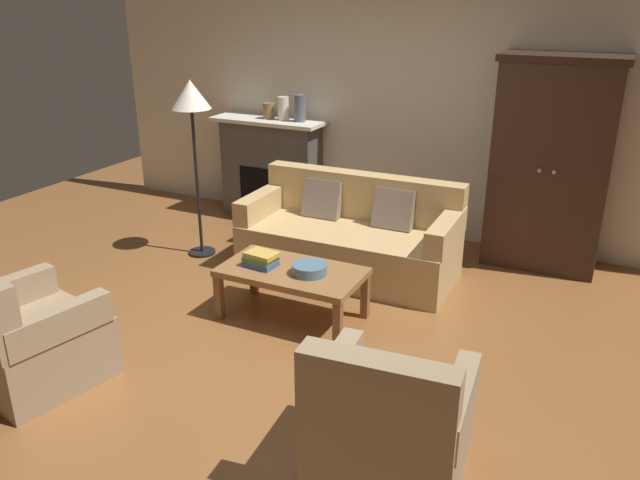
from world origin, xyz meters
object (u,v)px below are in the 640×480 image
object	(u,v)px
fireplace	(271,167)
coffee_table	(292,276)
mantel_vase_cream	(283,108)
floor_lamp	(191,105)
armoire	(551,164)
book_stack	(261,259)
armchair_near_right	(389,428)
mantel_vase_slate	(300,108)
fruit_bowl	(310,269)
couch	(351,239)
armchair_near_left	(27,339)
mantel_vase_bronze	(269,111)

from	to	relation	value
fireplace	coffee_table	distance (m)	2.47
mantel_vase_cream	floor_lamp	size ratio (longest dim) A/B	0.15
armoire	fireplace	bearing A→B (deg)	178.49
book_stack	armchair_near_right	bearing A→B (deg)	-40.00
mantel_vase_cream	mantel_vase_slate	world-z (taller)	mantel_vase_slate
mantel_vase_cream	fruit_bowl	bearing A→B (deg)	-56.70
couch	floor_lamp	size ratio (longest dim) A/B	1.15
fireplace	mantel_vase_cream	distance (m)	0.70
couch	mantel_vase_slate	xyz separation A→B (m)	(-1.04, 1.01, 0.94)
book_stack	mantel_vase_slate	distance (m)	2.35
coffee_table	armchair_near_left	distance (m)	1.90
armoire	mantel_vase_cream	bearing A→B (deg)	178.76
mantel_vase_cream	mantel_vase_slate	xyz separation A→B (m)	(0.20, 0.00, 0.02)
fireplace	armchair_near_left	size ratio (longest dim) A/B	1.38
book_stack	fruit_bowl	bearing A→B (deg)	5.31
armoire	book_stack	size ratio (longest dim) A/B	7.17
armoire	mantel_vase_cream	distance (m)	2.78
armoire	mantel_vase_bronze	size ratio (longest dim) A/B	11.47
fruit_bowl	mantel_vase_cream	size ratio (longest dim) A/B	1.09
armchair_near_left	fireplace	bearing A→B (deg)	93.82
fireplace	coffee_table	xyz separation A→B (m)	(1.37, -2.05, -0.20)
armoire	couch	world-z (taller)	armoire
armoire	mantel_vase_cream	size ratio (longest dim) A/B	7.85
coffee_table	book_stack	world-z (taller)	book_stack
mantel_vase_slate	armoire	bearing A→B (deg)	-1.34
fruit_bowl	mantel_vase_slate	bearing A→B (deg)	119.22
armchair_near_left	mantel_vase_bronze	bearing A→B (deg)	93.84
couch	mantel_vase_slate	size ratio (longest dim) A/B	6.88
fireplace	mantel_vase_slate	world-z (taller)	mantel_vase_slate
mantel_vase_slate	armchair_near_right	xyz separation A→B (m)	(2.28, -3.37, -0.94)
armoire	armchair_near_right	xyz separation A→B (m)	(-0.29, -3.31, -0.65)
book_stack	coffee_table	bearing A→B (deg)	12.04
couch	coffee_table	bearing A→B (deg)	-92.88
coffee_table	mantel_vase_cream	xyz separation A→B (m)	(-1.19, 2.03, 0.88)
book_stack	couch	bearing A→B (deg)	74.68
mantel_vase_bronze	floor_lamp	xyz separation A→B (m)	(-0.06, -1.26, 0.25)
floor_lamp	coffee_table	bearing A→B (deg)	-28.42
mantel_vase_cream	book_stack	bearing A→B (deg)	-65.69
coffee_table	floor_lamp	distance (m)	1.95
couch	armoire	bearing A→B (deg)	31.82
armoire	mantel_vase_cream	xyz separation A→B (m)	(-2.77, 0.06, 0.28)
mantel_vase_slate	floor_lamp	distance (m)	1.35
fireplace	mantel_vase_cream	xyz separation A→B (m)	(0.18, -0.02, 0.67)
book_stack	armchair_near_left	bearing A→B (deg)	-120.98
couch	mantel_vase_cream	size ratio (longest dim) A/B	7.89
coffee_table	floor_lamp	bearing A→B (deg)	151.58
mantel_vase_bronze	mantel_vase_slate	world-z (taller)	mantel_vase_slate
mantel_vase_bronze	armchair_near_right	distance (m)	4.39
couch	book_stack	world-z (taller)	couch
book_stack	floor_lamp	distance (m)	1.74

